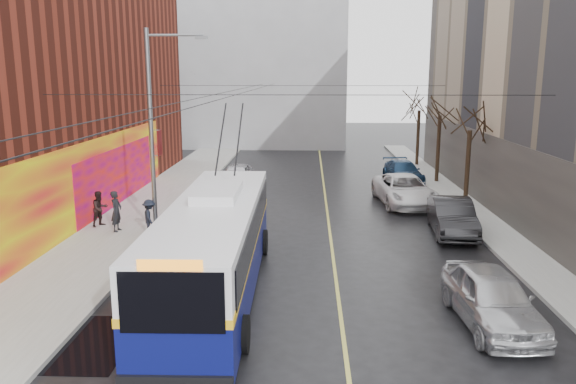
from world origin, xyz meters
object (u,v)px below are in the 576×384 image
Objects in this scene: parked_car_c at (404,190)px; parked_car_a at (492,298)px; tree_mid at (441,103)px; pedestrian_c at (149,217)px; tree_near at (471,116)px; streetlight_pole at (155,128)px; parked_car_b at (452,217)px; tree_far at (420,100)px; parked_car_d at (403,172)px; pedestrian_b at (100,209)px; following_car at (237,176)px; trolleybus at (215,245)px; pedestrian_a at (116,211)px.

parked_car_a is at bearing -95.39° from parked_car_c.
tree_mid reaches higher than parked_car_a.
parked_car_a is 3.03× the size of pedestrian_c.
tree_near is 7.01m from tree_mid.
streetlight_pole reaches higher than tree_near.
parked_car_a is 15.31m from parked_car_c.
parked_car_b is (-2.00, -5.15, -4.17)m from tree_near.
parked_car_d is (-2.18, -6.73, -4.43)m from tree_far.
pedestrian_c is at bearing -155.82° from parked_car_c.
parked_car_b is (13.14, 0.85, -4.04)m from streetlight_pole.
following_car is at bearing 8.41° from pedestrian_b.
tree_near is 1.34× the size of parked_car_a.
parked_car_c is 3.72× the size of pedestrian_c.
tree_far is at bearing 90.00° from tree_near.
trolleybus is 2.87× the size of following_car.
pedestrian_a is at bearing -143.31° from tree_mid.
tree_far reaches higher than trolleybus.
tree_near is at bearing -65.71° from pedestrian_a.
tree_far is at bearing -8.79° from pedestrian_b.
parked_car_c is 6.62m from parked_car_d.
tree_far is at bearing -35.22° from pedestrian_a.
pedestrian_b is (-5.10, -10.13, 0.23)m from following_car.
streetlight_pole is at bearing 118.09° from trolleybus.
parked_car_d is at bearing -43.23° from pedestrian_a.
streetlight_pole reaches higher than parked_car_b.
pedestrian_a reaches higher than pedestrian_c.
pedestrian_c is (-0.36, -0.25, -3.91)m from streetlight_pole.
pedestrian_b is at bearing -164.80° from parked_car_c.
streetlight_pole reaches higher than parked_car_a.
tree_far is 1.37× the size of parked_car_a.
parked_car_d is 20.13m from pedestrian_b.
pedestrian_a is (-14.95, -13.03, 0.37)m from parked_car_d.
parked_car_a is 17.86m from pedestrian_b.
parked_car_b is (9.55, 7.34, -0.84)m from trolleybus.
parked_car_c is at bearing 86.33° from parked_car_a.
tree_far is at bearing 88.60° from parked_car_b.
pedestrian_c is at bearing -81.30° from pedestrian_b.
pedestrian_a reaches higher than pedestrian_b.
pedestrian_a is at bearing -93.54° from pedestrian_b.
tree_near is at bearing 21.62° from streetlight_pole.
tree_far is 1.34× the size of parked_car_b.
pedestrian_b is (-6.66, 7.59, -0.67)m from trolleybus.
pedestrian_a is at bearing -144.53° from parked_car_d.
pedestrian_c is at bearing -139.48° from tree_mid.
tree_mid is (15.14, 13.00, 0.41)m from streetlight_pole.
trolleybus is 12.07m from parked_car_b.
streetlight_pole is 25.09m from tree_far.
parked_car_a is at bearing -14.95° from trolleybus.
streetlight_pole is 5.70× the size of pedestrian_c.
parked_car_b is (1.20, 9.44, -0.01)m from parked_car_a.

